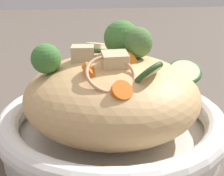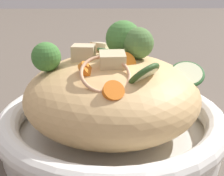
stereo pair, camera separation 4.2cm
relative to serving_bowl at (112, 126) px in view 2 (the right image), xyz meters
The scene contains 7 objects.
ground_plane 0.03m from the serving_bowl, ahead, with size 3.00×3.00×0.00m, color brown.
serving_bowl is the anchor object (origin of this frame).
noodle_heap 0.04m from the serving_bowl, 96.81° to the right, with size 0.23×0.23×0.11m.
broccoli_florets 0.11m from the serving_bowl, 98.92° to the left, with size 0.16×0.08×0.07m.
carrot_coins 0.09m from the serving_bowl, 115.95° to the right, with size 0.08×0.17×0.03m.
zucchini_slices 0.10m from the serving_bowl, ahead, with size 0.15×0.17×0.05m.
chicken_chunks 0.10m from the serving_bowl, 139.02° to the left, with size 0.07×0.14×0.04m.
Camera 2 is at (-0.01, -0.39, 0.23)m, focal length 51.74 mm.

